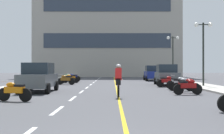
% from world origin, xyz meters
% --- Properties ---
extents(ground_plane, '(140.00, 140.00, 0.00)m').
position_xyz_m(ground_plane, '(0.00, 21.00, 0.00)').
color(ground_plane, '#47474C').
extents(curb_left, '(2.40, 72.00, 0.12)m').
position_xyz_m(curb_left, '(-7.20, 24.00, 0.06)').
color(curb_left, '#B7B2A8').
rests_on(curb_left, ground).
extents(curb_right, '(2.40, 72.00, 0.12)m').
position_xyz_m(curb_right, '(7.20, 24.00, 0.06)').
color(curb_right, '#B7B2A8').
rests_on(curb_right, ground).
extents(lane_dash_1, '(0.14, 2.20, 0.01)m').
position_xyz_m(lane_dash_1, '(-2.00, 6.00, 0.00)').
color(lane_dash_1, silver).
rests_on(lane_dash_1, ground).
extents(lane_dash_2, '(0.14, 2.20, 0.01)m').
position_xyz_m(lane_dash_2, '(-2.00, 10.00, 0.00)').
color(lane_dash_2, silver).
rests_on(lane_dash_2, ground).
extents(lane_dash_3, '(0.14, 2.20, 0.01)m').
position_xyz_m(lane_dash_3, '(-2.00, 14.00, 0.00)').
color(lane_dash_3, silver).
rests_on(lane_dash_3, ground).
extents(lane_dash_4, '(0.14, 2.20, 0.01)m').
position_xyz_m(lane_dash_4, '(-2.00, 18.00, 0.00)').
color(lane_dash_4, silver).
rests_on(lane_dash_4, ground).
extents(lane_dash_5, '(0.14, 2.20, 0.01)m').
position_xyz_m(lane_dash_5, '(-2.00, 22.00, 0.00)').
color(lane_dash_5, silver).
rests_on(lane_dash_5, ground).
extents(lane_dash_6, '(0.14, 2.20, 0.01)m').
position_xyz_m(lane_dash_6, '(-2.00, 26.00, 0.00)').
color(lane_dash_6, silver).
rests_on(lane_dash_6, ground).
extents(lane_dash_7, '(0.14, 2.20, 0.01)m').
position_xyz_m(lane_dash_7, '(-2.00, 30.00, 0.00)').
color(lane_dash_7, silver).
rests_on(lane_dash_7, ground).
extents(lane_dash_8, '(0.14, 2.20, 0.01)m').
position_xyz_m(lane_dash_8, '(-2.00, 34.00, 0.00)').
color(lane_dash_8, silver).
rests_on(lane_dash_8, ground).
extents(lane_dash_9, '(0.14, 2.20, 0.01)m').
position_xyz_m(lane_dash_9, '(-2.00, 38.00, 0.00)').
color(lane_dash_9, silver).
rests_on(lane_dash_9, ground).
extents(lane_dash_10, '(0.14, 2.20, 0.01)m').
position_xyz_m(lane_dash_10, '(-2.00, 42.00, 0.00)').
color(lane_dash_10, silver).
rests_on(lane_dash_10, ground).
extents(lane_dash_11, '(0.14, 2.20, 0.01)m').
position_xyz_m(lane_dash_11, '(-2.00, 46.00, 0.00)').
color(lane_dash_11, silver).
rests_on(lane_dash_11, ground).
extents(centre_line_yellow, '(0.12, 66.00, 0.01)m').
position_xyz_m(centre_line_yellow, '(0.25, 24.00, 0.00)').
color(centre_line_yellow, gold).
rests_on(centre_line_yellow, ground).
extents(office_building, '(25.81, 7.86, 20.73)m').
position_xyz_m(office_building, '(-0.91, 48.87, 10.36)').
color(office_building, '#9E998E').
rests_on(office_building, ground).
extents(street_lamp_mid, '(1.46, 0.36, 5.00)m').
position_xyz_m(street_lamp_mid, '(7.13, 18.62, 3.79)').
color(street_lamp_mid, black).
rests_on(street_lamp_mid, curb_right).
extents(street_lamp_far, '(1.46, 0.36, 5.13)m').
position_xyz_m(street_lamp_far, '(7.07, 29.68, 3.87)').
color(street_lamp_far, black).
rests_on(street_lamp_far, curb_right).
extents(parked_car_near, '(1.97, 4.23, 1.82)m').
position_xyz_m(parked_car_near, '(-4.67, 13.89, 0.92)').
color(parked_car_near, black).
rests_on(parked_car_near, ground).
extents(parked_car_mid, '(2.09, 4.28, 1.82)m').
position_xyz_m(parked_car_mid, '(4.71, 21.20, 0.92)').
color(parked_car_mid, black).
rests_on(parked_car_mid, ground).
extents(parked_car_far, '(1.98, 4.23, 1.82)m').
position_xyz_m(parked_car_far, '(4.77, 30.35, 0.92)').
color(parked_car_far, black).
rests_on(parked_car_far, ground).
extents(motorcycle_3, '(1.67, 0.71, 0.92)m').
position_xyz_m(motorcycle_3, '(-4.43, 8.72, 0.47)').
color(motorcycle_3, black).
rests_on(motorcycle_3, ground).
extents(motorcycle_4, '(1.69, 0.60, 0.92)m').
position_xyz_m(motorcycle_4, '(4.17, 11.97, 0.47)').
color(motorcycle_4, black).
rests_on(motorcycle_4, ground).
extents(motorcycle_5, '(1.67, 0.69, 0.92)m').
position_xyz_m(motorcycle_5, '(4.44, 13.39, 0.47)').
color(motorcycle_5, black).
rests_on(motorcycle_5, ground).
extents(motorcycle_6, '(1.69, 0.62, 0.92)m').
position_xyz_m(motorcycle_6, '(4.46, 14.81, 0.47)').
color(motorcycle_6, black).
rests_on(motorcycle_6, ground).
extents(motorcycle_7, '(1.70, 0.60, 0.92)m').
position_xyz_m(motorcycle_7, '(4.64, 16.46, 0.47)').
color(motorcycle_7, black).
rests_on(motorcycle_7, ground).
extents(motorcycle_8, '(1.66, 0.73, 0.92)m').
position_xyz_m(motorcycle_8, '(4.21, 18.49, 0.47)').
color(motorcycle_8, black).
rests_on(motorcycle_8, ground).
extents(motorcycle_9, '(1.69, 0.63, 0.92)m').
position_xyz_m(motorcycle_9, '(-4.25, 21.84, 0.47)').
color(motorcycle_9, black).
rests_on(motorcycle_9, ground).
extents(motorcycle_10, '(1.70, 0.60, 0.92)m').
position_xyz_m(motorcycle_10, '(-4.35, 23.37, 0.47)').
color(motorcycle_10, black).
rests_on(motorcycle_10, ground).
extents(motorcycle_11, '(1.70, 0.60, 0.92)m').
position_xyz_m(motorcycle_11, '(-4.26, 25.14, 0.47)').
color(motorcycle_11, black).
rests_on(motorcycle_11, ground).
extents(motorcycle_12, '(1.67, 0.68, 0.92)m').
position_xyz_m(motorcycle_12, '(-4.70, 26.59, 0.47)').
color(motorcycle_12, black).
rests_on(motorcycle_12, ground).
extents(motorcycle_13, '(1.66, 0.73, 0.92)m').
position_xyz_m(motorcycle_13, '(-4.48, 28.65, 0.47)').
color(motorcycle_13, black).
rests_on(motorcycle_13, ground).
extents(cyclist_rider, '(0.42, 1.77, 1.71)m').
position_xyz_m(cyclist_rider, '(0.24, 10.37, 0.89)').
color(cyclist_rider, black).
rests_on(cyclist_rider, ground).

